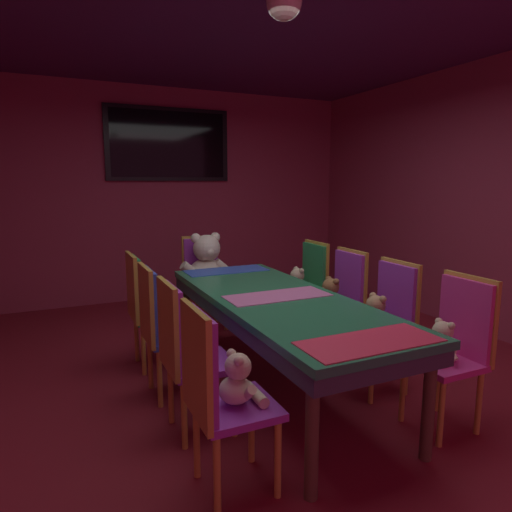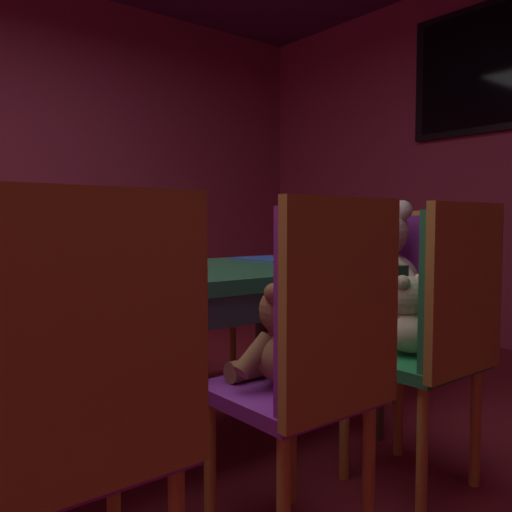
{
  "view_description": "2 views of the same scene",
  "coord_description": "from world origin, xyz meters",
  "px_view_note": "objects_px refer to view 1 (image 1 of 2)",
  "views": [
    {
      "loc": [
        -1.47,
        -2.82,
        1.57
      ],
      "look_at": [
        0.17,
        0.74,
        0.92
      ],
      "focal_mm": 31.34,
      "sensor_mm": 36.0,
      "label": 1
    },
    {
      "loc": [
        1.78,
        -0.68,
        0.92
      ],
      "look_at": [
        0.09,
        0.69,
        0.78
      ],
      "focal_mm": 37.22,
      "sensor_mm": 36.0,
      "label": 2
    }
  ],
  "objects_px": {
    "wall_tv": "(169,144)",
    "chair_right_2": "(344,294)",
    "chair_left_1": "(181,343)",
    "chair_right_0": "(458,336)",
    "chair_right_3": "(309,281)",
    "teddy_right_0": "(441,343)",
    "teddy_right_3": "(297,284)",
    "pendant_light": "(284,1)",
    "chair_left_2": "(158,318)",
    "teddy_right_1": "(375,316)",
    "chair_left_0": "(212,383)",
    "king_teddy_bear": "(207,264)",
    "teddy_right_2": "(330,297)",
    "chair_left_3": "(142,299)",
    "banquet_table": "(277,308)",
    "teddy_left_3": "(159,300)",
    "teddy_left_2": "(178,317)",
    "teddy_left_0": "(239,382)",
    "chair_right_1": "(390,312)",
    "throne_chair": "(203,272)"
  },
  "relations": [
    {
      "from": "teddy_right_0",
      "to": "teddy_right_3",
      "type": "distance_m",
      "value": 1.78
    },
    {
      "from": "teddy_left_0",
      "to": "chair_right_1",
      "type": "relative_size",
      "value": 0.29
    },
    {
      "from": "chair_left_2",
      "to": "wall_tv",
      "type": "relative_size",
      "value": 0.61
    },
    {
      "from": "teddy_left_3",
      "to": "chair_left_0",
      "type": "bearing_deg",
      "value": -94.39
    },
    {
      "from": "teddy_right_1",
      "to": "throne_chair",
      "type": "xyz_separation_m",
      "value": [
        -0.66,
        2.07,
        0.01
      ]
    },
    {
      "from": "teddy_left_3",
      "to": "teddy_right_1",
      "type": "height_order",
      "value": "teddy_right_1"
    },
    {
      "from": "chair_left_2",
      "to": "teddy_right_1",
      "type": "distance_m",
      "value": 1.59
    },
    {
      "from": "teddy_right_3",
      "to": "chair_right_2",
      "type": "bearing_deg",
      "value": 103.89
    },
    {
      "from": "chair_right_0",
      "to": "teddy_right_1",
      "type": "height_order",
      "value": "chair_right_0"
    },
    {
      "from": "chair_left_1",
      "to": "chair_right_1",
      "type": "height_order",
      "value": "same"
    },
    {
      "from": "chair_left_2",
      "to": "teddy_right_1",
      "type": "xyz_separation_m",
      "value": [
        1.48,
        -0.58,
        -0.01
      ]
    },
    {
      "from": "banquet_table",
      "to": "chair_right_3",
      "type": "height_order",
      "value": "chair_right_3"
    },
    {
      "from": "chair_right_0",
      "to": "chair_left_0",
      "type": "bearing_deg",
      "value": -0.65
    },
    {
      "from": "king_teddy_bear",
      "to": "chair_right_2",
      "type": "bearing_deg",
      "value": 32.41
    },
    {
      "from": "chair_left_1",
      "to": "chair_right_0",
      "type": "height_order",
      "value": "same"
    },
    {
      "from": "chair_left_2",
      "to": "teddy_right_3",
      "type": "relative_size",
      "value": 3.29
    },
    {
      "from": "wall_tv",
      "to": "chair_right_2",
      "type": "bearing_deg",
      "value": -73.61
    },
    {
      "from": "teddy_right_0",
      "to": "chair_right_3",
      "type": "distance_m",
      "value": 1.79
    },
    {
      "from": "chair_left_3",
      "to": "pendant_light",
      "type": "bearing_deg",
      "value": -65.86
    },
    {
      "from": "teddy_left_2",
      "to": "chair_left_0",
      "type": "bearing_deg",
      "value": -96.77
    },
    {
      "from": "teddy_right_3",
      "to": "pendant_light",
      "type": "distance_m",
      "value": 2.56
    },
    {
      "from": "chair_right_2",
      "to": "chair_right_3",
      "type": "height_order",
      "value": "same"
    },
    {
      "from": "chair_left_3",
      "to": "chair_left_1",
      "type": "bearing_deg",
      "value": -89.03
    },
    {
      "from": "banquet_table",
      "to": "teddy_right_1",
      "type": "height_order",
      "value": "teddy_right_1"
    },
    {
      "from": "chair_left_1",
      "to": "teddy_right_1",
      "type": "height_order",
      "value": "chair_left_1"
    },
    {
      "from": "banquet_table",
      "to": "teddy_left_3",
      "type": "xyz_separation_m",
      "value": [
        -0.68,
        0.87,
        -0.08
      ]
    },
    {
      "from": "teddy_right_0",
      "to": "teddy_right_1",
      "type": "height_order",
      "value": "teddy_right_1"
    },
    {
      "from": "chair_left_1",
      "to": "chair_left_2",
      "type": "height_order",
      "value": "same"
    },
    {
      "from": "chair_right_1",
      "to": "wall_tv",
      "type": "relative_size",
      "value": 0.61
    },
    {
      "from": "chair_right_1",
      "to": "king_teddy_bear",
      "type": "height_order",
      "value": "king_teddy_bear"
    },
    {
      "from": "chair_right_2",
      "to": "throne_chair",
      "type": "relative_size",
      "value": 1.0
    },
    {
      "from": "chair_left_1",
      "to": "wall_tv",
      "type": "xyz_separation_m",
      "value": [
        0.8,
        3.38,
        1.45
      ]
    },
    {
      "from": "chair_right_0",
      "to": "chair_right_1",
      "type": "xyz_separation_m",
      "value": [
        -0.03,
        0.6,
        0.0
      ]
    },
    {
      "from": "chair_right_1",
      "to": "chair_right_2",
      "type": "distance_m",
      "value": 0.61
    },
    {
      "from": "chair_left_0",
      "to": "chair_right_0",
      "type": "bearing_deg",
      "value": -0.65
    },
    {
      "from": "king_teddy_bear",
      "to": "wall_tv",
      "type": "distance_m",
      "value": 2.01
    },
    {
      "from": "teddy_right_3",
      "to": "wall_tv",
      "type": "relative_size",
      "value": 0.18
    },
    {
      "from": "teddy_left_2",
      "to": "teddy_right_2",
      "type": "bearing_deg",
      "value": 1.23
    },
    {
      "from": "chair_right_3",
      "to": "chair_left_1",
      "type": "bearing_deg",
      "value": 35.63
    },
    {
      "from": "teddy_right_1",
      "to": "throne_chair",
      "type": "bearing_deg",
      "value": -72.24
    },
    {
      "from": "teddy_right_2",
      "to": "chair_right_3",
      "type": "bearing_deg",
      "value": -104.15
    },
    {
      "from": "teddy_left_2",
      "to": "chair_right_3",
      "type": "bearing_deg",
      "value": 22.05
    },
    {
      "from": "chair_left_2",
      "to": "chair_right_3",
      "type": "bearing_deg",
      "value": 20.26
    },
    {
      "from": "teddy_left_3",
      "to": "teddy_right_2",
      "type": "height_order",
      "value": "teddy_right_2"
    },
    {
      "from": "chair_left_3",
      "to": "teddy_left_3",
      "type": "bearing_deg",
      "value": 0.0
    },
    {
      "from": "teddy_left_0",
      "to": "chair_right_1",
      "type": "distance_m",
      "value": 1.58
    },
    {
      "from": "chair_left_2",
      "to": "chair_left_3",
      "type": "distance_m",
      "value": 0.58
    },
    {
      "from": "chair_left_1",
      "to": "chair_right_0",
      "type": "xyz_separation_m",
      "value": [
        1.64,
        -0.62,
        0.0
      ]
    },
    {
      "from": "teddy_left_0",
      "to": "chair_left_2",
      "type": "relative_size",
      "value": 0.29
    },
    {
      "from": "king_teddy_bear",
      "to": "chair_left_1",
      "type": "bearing_deg",
      "value": -23.1
    }
  ]
}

